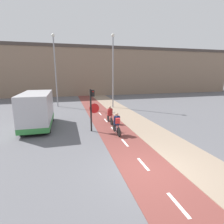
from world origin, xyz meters
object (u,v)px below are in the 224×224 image
(street_lamp_sidewalk, at_px, (113,65))
(cyclist_near, at_px, (117,124))
(street_lamp_far, at_px, (55,64))
(traffic_light_pole, at_px, (92,105))
(van, at_px, (37,111))
(cyclist_far, at_px, (110,115))

(street_lamp_sidewalk, distance_m, cyclist_near, 9.93)
(street_lamp_far, bearing_deg, traffic_light_pole, -75.08)
(cyclist_near, xyz_separation_m, van, (-5.17, 2.94, 0.55))
(street_lamp_far, distance_m, van, 9.07)
(street_lamp_sidewalk, height_order, cyclist_far, street_lamp_sidewalk)
(street_lamp_sidewalk, bearing_deg, van, -141.18)
(traffic_light_pole, xyz_separation_m, street_lamp_sidewalk, (3.52, 7.74, 3.01))
(traffic_light_pole, distance_m, cyclist_far, 2.52)
(cyclist_far, height_order, van, van)
(cyclist_far, relative_size, van, 0.35)
(traffic_light_pole, xyz_separation_m, street_lamp_far, (-2.70, 10.13, 3.09))
(traffic_light_pole, bearing_deg, cyclist_near, -36.45)
(cyclist_near, distance_m, cyclist_far, 2.61)
(street_lamp_sidewalk, bearing_deg, cyclist_far, -107.11)
(street_lamp_far, height_order, van, street_lamp_far)
(street_lamp_far, bearing_deg, cyclist_near, -69.76)
(street_lamp_sidewalk, distance_m, cyclist_far, 7.70)
(street_lamp_far, distance_m, cyclist_near, 12.63)
(traffic_light_pole, bearing_deg, cyclist_far, 43.86)
(street_lamp_sidewalk, bearing_deg, traffic_light_pole, -114.45)
(street_lamp_far, relative_size, van, 1.75)
(street_lamp_sidewalk, xyz_separation_m, van, (-7.27, -5.85, -3.56))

